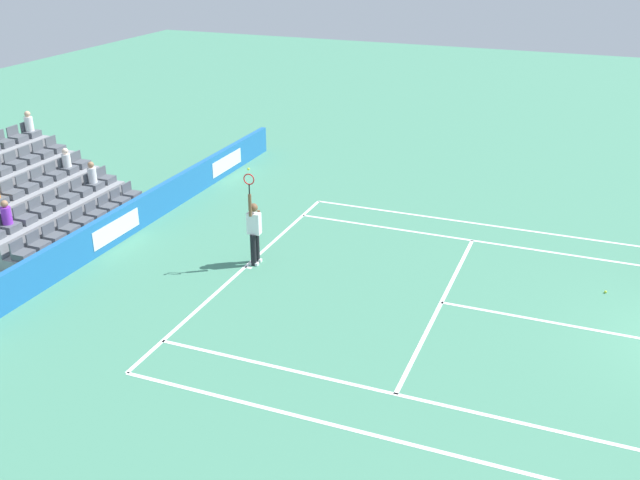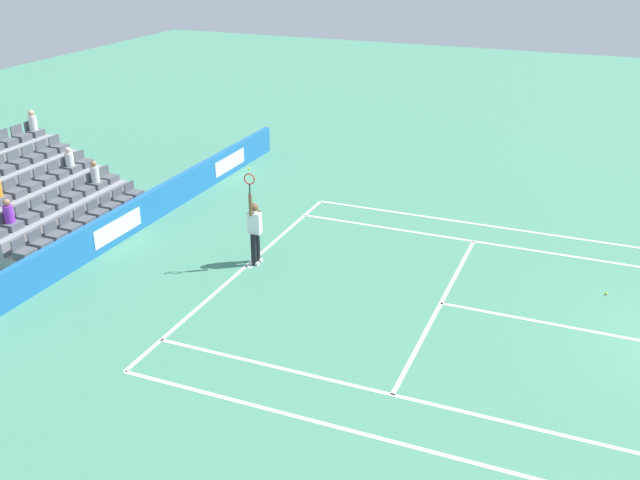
% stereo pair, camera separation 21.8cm
% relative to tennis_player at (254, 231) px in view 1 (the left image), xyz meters
% --- Properties ---
extents(line_baseline, '(10.97, 0.10, 0.01)m').
position_rel_tennis_player_xyz_m(line_baseline, '(0.33, -0.16, -0.99)').
color(line_baseline, white).
rests_on(line_baseline, ground).
extents(line_service, '(8.23, 0.10, 0.01)m').
position_rel_tennis_player_xyz_m(line_service, '(0.33, 5.33, -0.99)').
color(line_service, white).
rests_on(line_service, ground).
extents(line_centre_service, '(0.10, 6.40, 0.01)m').
position_rel_tennis_player_xyz_m(line_centre_service, '(0.33, 8.53, -0.99)').
color(line_centre_service, white).
rests_on(line_centre_service, ground).
extents(line_singles_sideline_left, '(0.10, 11.89, 0.01)m').
position_rel_tennis_player_xyz_m(line_singles_sideline_left, '(4.44, 5.79, -0.99)').
color(line_singles_sideline_left, white).
rests_on(line_singles_sideline_left, ground).
extents(line_singles_sideline_right, '(0.10, 11.89, 0.01)m').
position_rel_tennis_player_xyz_m(line_singles_sideline_right, '(-3.79, 5.79, -0.99)').
color(line_singles_sideline_right, white).
rests_on(line_singles_sideline_right, ground).
extents(line_doubles_sideline_left, '(0.10, 11.89, 0.01)m').
position_rel_tennis_player_xyz_m(line_doubles_sideline_left, '(5.81, 5.79, -0.99)').
color(line_doubles_sideline_left, white).
rests_on(line_doubles_sideline_left, ground).
extents(line_doubles_sideline_right, '(0.10, 11.89, 0.01)m').
position_rel_tennis_player_xyz_m(line_doubles_sideline_right, '(-5.16, 5.79, -0.99)').
color(line_doubles_sideline_right, white).
rests_on(line_doubles_sideline_right, ground).
extents(line_centre_mark, '(0.10, 0.20, 0.01)m').
position_rel_tennis_player_xyz_m(line_centre_mark, '(0.33, -0.06, -0.99)').
color(line_centre_mark, white).
rests_on(line_centre_mark, ground).
extents(sponsor_barrier, '(20.32, 0.22, 0.99)m').
position_rel_tennis_player_xyz_m(sponsor_barrier, '(0.33, -4.45, -0.50)').
color(sponsor_barrier, '#1E66AD').
rests_on(sponsor_barrier, ground).
extents(tennis_player, '(0.53, 0.37, 2.85)m').
position_rel_tennis_player_xyz_m(tennis_player, '(0.00, 0.00, 0.00)').
color(tennis_player, black).
rests_on(tennis_player, ground).
extents(stadium_stand, '(5.58, 4.75, 3.03)m').
position_rel_tennis_player_xyz_m(stadium_stand, '(0.33, -8.02, -0.17)').
color(stadium_stand, gray).
rests_on(stadium_stand, ground).
extents(loose_tennis_ball, '(0.07, 0.07, 0.07)m').
position_rel_tennis_player_xyz_m(loose_tennis_ball, '(-1.72, 9.13, -0.96)').
color(loose_tennis_ball, '#D1E533').
rests_on(loose_tennis_ball, ground).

